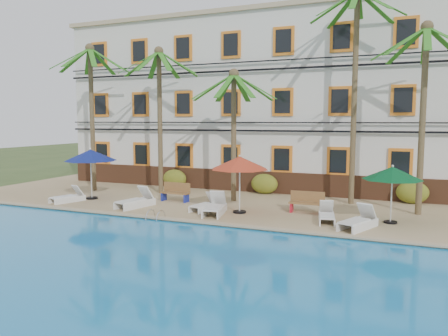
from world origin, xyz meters
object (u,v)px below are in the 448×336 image
at_px(bench_left, 176,192).
at_px(bench_right, 307,202).
at_px(palm_d, 355,70).
at_px(lounger_d, 215,207).
at_px(umbrella_green, 392,174).
at_px(pool_ladder, 156,219).
at_px(lounger_e, 327,215).
at_px(palm_e, 424,92).
at_px(lounger_b, 136,201).
at_px(umbrella_red, 240,163).
at_px(palm_c, 234,115).
at_px(lounger_f, 358,221).
at_px(lounger_c, 206,205).
at_px(umbrella_blue, 91,156).
at_px(lounger_a, 68,197).
at_px(palm_a, 91,98).
at_px(palm_b, 160,100).

relative_size(bench_left, bench_right, 1.00).
xyz_separation_m(palm_d, lounger_d, (-5.14, -4.71, -6.05)).
bearing_deg(palm_d, umbrella_green, -62.01).
distance_m(bench_right, pool_ladder, 6.55).
distance_m(umbrella_green, bench_right, 3.82).
relative_size(palm_d, lounger_e, 5.73).
xyz_separation_m(palm_e, bench_right, (-4.49, -1.47, -4.72)).
height_order(lounger_e, bench_left, bench_left).
bearing_deg(lounger_b, umbrella_red, 7.89).
xyz_separation_m(palm_c, lounger_f, (6.38, -3.57, -3.98)).
distance_m(lounger_c, lounger_e, 5.37).
height_order(palm_d, lounger_b, palm_d).
distance_m(palm_d, umbrella_red, 7.21).
relative_size(palm_e, bench_left, 5.34).
height_order(umbrella_blue, lounger_b, umbrella_blue).
height_order(lounger_c, lounger_e, lounger_e).
relative_size(palm_d, umbrella_red, 3.99).
relative_size(palm_e, umbrella_red, 3.17).
bearing_deg(bench_left, palm_c, 25.92).
relative_size(lounger_d, lounger_f, 1.04).
relative_size(palm_e, umbrella_green, 3.51).
height_order(umbrella_green, lounger_b, umbrella_green).
height_order(lounger_a, pool_ladder, lounger_a).
height_order(lounger_c, pool_ladder, lounger_c).
bearing_deg(lounger_f, palm_e, 59.28).
xyz_separation_m(palm_a, palm_e, (17.12, 0.05, -0.11)).
bearing_deg(palm_c, lounger_c, -95.52).
height_order(lounger_b, pool_ladder, lounger_b).
bearing_deg(palm_c, umbrella_blue, -161.19).
xyz_separation_m(lounger_a, bench_left, (4.83, 2.23, 0.21)).
relative_size(palm_c, palm_e, 0.81).
bearing_deg(bench_right, lounger_a, -169.97).
bearing_deg(lounger_c, lounger_b, -170.61).
xyz_separation_m(umbrella_green, lounger_b, (-11.05, -1.16, -1.65)).
bearing_deg(umbrella_blue, palm_c, 18.81).
relative_size(umbrella_green, lounger_b, 1.09).
height_order(umbrella_green, lounger_c, umbrella_green).
height_order(palm_d, palm_e, palm_d).
distance_m(lounger_c, bench_right, 4.47).
bearing_deg(palm_c, lounger_e, -29.32).
distance_m(palm_e, pool_ladder, 12.32).
distance_m(lounger_f, bench_right, 3.17).
distance_m(umbrella_green, lounger_a, 15.04).
height_order(palm_c, bench_right, palm_c).
xyz_separation_m(palm_c, palm_d, (5.56, 1.42, 2.09)).
relative_size(umbrella_blue, lounger_b, 1.25).
distance_m(palm_b, lounger_e, 11.32).
relative_size(lounger_c, bench_left, 1.16).
height_order(umbrella_red, lounger_b, umbrella_red).
distance_m(umbrella_blue, lounger_e, 12.17).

